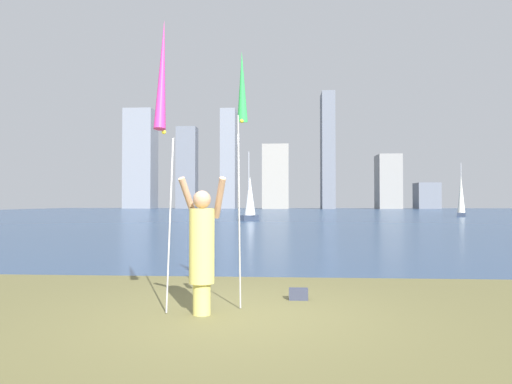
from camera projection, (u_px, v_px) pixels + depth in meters
ground at (280, 215)px, 57.34m from camera, size 120.00×138.00×0.12m
person at (202, 246)px, 6.47m from camera, size 0.70×0.52×1.90m
kite_flag_left at (162, 79)px, 6.30m from camera, size 0.16×0.83×4.04m
kite_flag_right at (242, 94)px, 7.08m from camera, size 0.16×0.77×3.82m
bag at (298, 294)px, 7.41m from camera, size 0.30×0.15×0.18m
sailboat_0 at (250, 199)px, 40.10m from camera, size 1.73×1.95×5.90m
sailboat_4 at (461, 197)px, 51.24m from camera, size 1.38×1.78×5.87m
skyline_tower_0 at (141, 159)px, 120.00m from camera, size 7.22×7.09×25.18m
skyline_tower_1 at (187, 168)px, 117.55m from camera, size 4.94×4.01×20.42m
skyline_tower_2 at (229, 159)px, 118.61m from camera, size 3.76×6.21×24.93m
skyline_tower_3 at (276, 177)px, 114.28m from camera, size 6.30×7.04×15.48m
skyline_tower_4 at (328, 151)px, 113.19m from camera, size 3.10×6.92×27.94m
skyline_tower_5 at (388, 182)px, 114.10m from camera, size 5.45×6.95×13.12m
skyline_tower_6 at (427, 196)px, 115.40m from camera, size 5.37×5.73×6.34m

